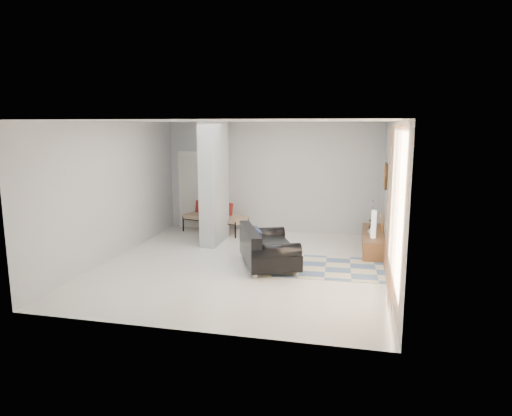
# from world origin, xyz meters

# --- Properties ---
(floor) EXTENTS (6.00, 6.00, 0.00)m
(floor) POSITION_xyz_m (0.00, 0.00, 0.00)
(floor) COLOR silver
(floor) RESTS_ON ground
(ceiling) EXTENTS (6.00, 6.00, 0.00)m
(ceiling) POSITION_xyz_m (0.00, 0.00, 2.80)
(ceiling) COLOR white
(ceiling) RESTS_ON wall_back
(wall_back) EXTENTS (6.00, 0.00, 6.00)m
(wall_back) POSITION_xyz_m (0.00, 3.00, 1.40)
(wall_back) COLOR #BABCBF
(wall_back) RESTS_ON ground
(wall_front) EXTENTS (6.00, 0.00, 6.00)m
(wall_front) POSITION_xyz_m (0.00, -3.00, 1.40)
(wall_front) COLOR #BABCBF
(wall_front) RESTS_ON ground
(wall_left) EXTENTS (0.00, 6.00, 6.00)m
(wall_left) POSITION_xyz_m (-2.75, 0.00, 1.40)
(wall_left) COLOR #BABCBF
(wall_left) RESTS_ON ground
(wall_right) EXTENTS (0.00, 6.00, 6.00)m
(wall_right) POSITION_xyz_m (2.75, 0.00, 1.40)
(wall_right) COLOR #BABCBF
(wall_right) RESTS_ON ground
(partition_column) EXTENTS (0.35, 1.20, 2.80)m
(partition_column) POSITION_xyz_m (-1.10, 1.60, 1.40)
(partition_column) COLOR #ACB1B4
(partition_column) RESTS_ON floor
(hallway_door) EXTENTS (0.85, 0.06, 2.04)m
(hallway_door) POSITION_xyz_m (-2.10, 2.96, 1.02)
(hallway_door) COLOR silver
(hallway_door) RESTS_ON floor
(curtain) EXTENTS (0.00, 2.55, 2.55)m
(curtain) POSITION_xyz_m (2.67, -1.15, 1.45)
(curtain) COLOR orange
(curtain) RESTS_ON wall_right
(wall_art) EXTENTS (0.04, 0.45, 0.55)m
(wall_art) POSITION_xyz_m (2.72, 1.70, 1.65)
(wall_art) COLOR #3A2410
(wall_art) RESTS_ON wall_right
(media_console) EXTENTS (0.45, 1.94, 0.80)m
(media_console) POSITION_xyz_m (2.52, 1.70, 0.20)
(media_console) COLOR brown
(media_console) RESTS_ON floor
(loveseat) EXTENTS (1.48, 1.84, 0.76)m
(loveseat) POSITION_xyz_m (0.45, 0.03, 0.35)
(loveseat) COLOR silver
(loveseat) RESTS_ON floor
(daybed) EXTENTS (1.72, 1.07, 0.77)m
(daybed) POSITION_xyz_m (-1.42, 2.60, 0.42)
(daybed) COLOR black
(daybed) RESTS_ON floor
(area_rug) EXTENTS (2.37, 1.64, 0.01)m
(area_rug) POSITION_xyz_m (1.60, 0.20, 0.01)
(area_rug) COLOR beige
(area_rug) RESTS_ON floor
(cylinder_lamp) EXTENTS (0.11, 0.11, 0.58)m
(cylinder_lamp) POSITION_xyz_m (2.50, 1.21, 0.69)
(cylinder_lamp) COLOR silver
(cylinder_lamp) RESTS_ON media_console
(bronze_figurine) EXTENTS (0.12, 0.12, 0.21)m
(bronze_figurine) POSITION_xyz_m (2.47, 2.11, 0.51)
(bronze_figurine) COLOR #321E16
(bronze_figurine) RESTS_ON media_console
(vase) EXTENTS (0.18, 0.18, 0.18)m
(vase) POSITION_xyz_m (2.47, 1.44, 0.49)
(vase) COLOR silver
(vase) RESTS_ON media_console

